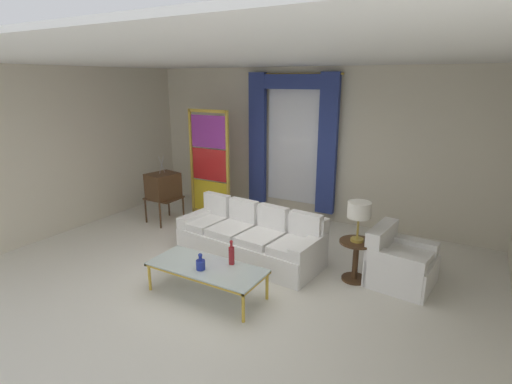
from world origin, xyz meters
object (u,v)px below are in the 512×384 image
vintage_tv (163,187)px  round_side_table (356,257)px  peacock_figurine (213,213)px  couch_white_long (252,238)px  bottle_blue_decanter (201,264)px  coffee_table (207,268)px  armchair_white (398,264)px  stained_glass_divider (209,167)px  table_lamp_brass (359,212)px  bottle_crystal_tall (232,254)px

vintage_tv → round_side_table: bearing=-6.7°
vintage_tv → peacock_figurine: size_ratio=2.24×
couch_white_long → peacock_figurine: couch_white_long is taller
bottle_blue_decanter → round_side_table: (1.59, 1.48, -0.13)m
coffee_table → armchair_white: (2.11, 1.58, -0.09)m
armchair_white → round_side_table: (-0.53, -0.21, 0.07)m
coffee_table → armchair_white: armchair_white is taller
stained_glass_divider → round_side_table: stained_glass_divider is taller
table_lamp_brass → round_side_table: bearing=90.0°
armchair_white → table_lamp_brass: table_lamp_brass is taller
couch_white_long → peacock_figurine: size_ratio=4.02×
couch_white_long → vintage_tv: size_ratio=1.79×
couch_white_long → bottle_crystal_tall: 1.18m
round_side_table → coffee_table: bearing=-139.0°
round_side_table → bottle_blue_decanter: bearing=-137.1°
couch_white_long → table_lamp_brass: size_ratio=4.23×
bottle_blue_decanter → vintage_tv: size_ratio=0.17×
couch_white_long → table_lamp_brass: bearing=1.7°
stained_glass_divider → round_side_table: size_ratio=3.70×
bottle_crystal_tall → vintage_tv: 3.13m
bottle_blue_decanter → peacock_figurine: size_ratio=0.38×
peacock_figurine → table_lamp_brass: (3.08, -0.85, 0.81)m
coffee_table → peacock_figurine: peacock_figurine is taller
vintage_tv → round_side_table: size_ratio=2.26×
stained_glass_divider → coffee_table: bearing=-54.7°
bottle_blue_decanter → round_side_table: size_ratio=0.38×
couch_white_long → table_lamp_brass: 1.82m
bottle_blue_decanter → table_lamp_brass: size_ratio=0.40×
round_side_table → couch_white_long: bearing=-178.3°
couch_white_long → table_lamp_brass: (1.67, 0.05, 0.72)m
couch_white_long → armchair_white: (2.20, 0.26, -0.02)m
armchair_white → table_lamp_brass: (-0.53, -0.21, 0.74)m
table_lamp_brass → peacock_figurine: bearing=164.5°
vintage_tv → stained_glass_divider: (0.60, 0.73, 0.33)m
couch_white_long → vintage_tv: 2.43m
bottle_crystal_tall → coffee_table: bearing=-138.0°
peacock_figurine → bottle_blue_decanter: bearing=-57.4°
coffee_table → vintage_tv: size_ratio=1.17×
peacock_figurine → table_lamp_brass: bearing=-15.5°
vintage_tv → armchair_white: size_ratio=1.49×
bottle_blue_decanter → peacock_figurine: bearing=122.6°
vintage_tv → coffee_table: bearing=-37.2°
bottle_blue_decanter → peacock_figurine: 2.78m
stained_glass_divider → table_lamp_brass: bearing=-19.4°
bottle_crystal_tall → round_side_table: bearing=40.8°
bottle_blue_decanter → stained_glass_divider: size_ratio=0.10×
coffee_table → stained_glass_divider: size_ratio=0.71×
bottle_crystal_tall → couch_white_long: bearing=107.1°
stained_glass_divider → armchair_white: bearing=-14.0°
stained_glass_divider → bottle_crystal_tall: bearing=-48.6°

